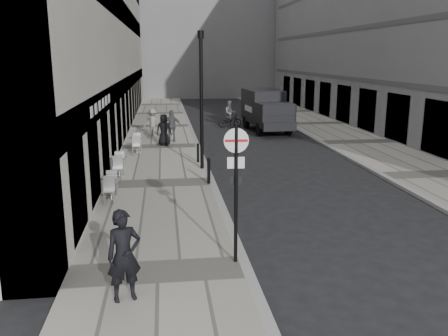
% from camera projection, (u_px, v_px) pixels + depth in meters
% --- Properties ---
extents(sidewalk, '(4.00, 60.00, 0.12)m').
position_uv_depth(sidewalk, '(160.00, 147.00, 25.34)').
color(sidewalk, '#A19D92').
rests_on(sidewalk, ground).
extents(far_sidewalk, '(4.00, 60.00, 0.12)m').
position_uv_depth(far_sidewalk, '(357.00, 142.00, 26.69)').
color(far_sidewalk, '#A19D92').
rests_on(far_sidewalk, ground).
extents(building_far, '(24.00, 16.00, 22.00)m').
position_uv_depth(building_far, '(187.00, 6.00, 59.95)').
color(building_far, slate).
rests_on(building_far, ground).
extents(walking_man, '(0.77, 0.62, 1.84)m').
position_uv_depth(walking_man, '(124.00, 256.00, 9.13)').
color(walking_man, black).
rests_on(walking_man, sidewalk).
extents(sign_post, '(0.56, 0.09, 3.23)m').
position_uv_depth(sign_post, '(236.00, 175.00, 10.59)').
color(sign_post, black).
rests_on(sign_post, sidewalk).
extents(lamppost, '(0.26, 0.26, 5.68)m').
position_uv_depth(lamppost, '(201.00, 94.00, 19.56)').
color(lamppost, black).
rests_on(lamppost, sidewalk).
extents(bollard_near, '(0.12, 0.12, 0.92)m').
position_uv_depth(bollard_near, '(209.00, 172.00, 17.76)').
color(bollard_near, black).
rests_on(bollard_near, sidewalk).
extents(bollard_far, '(0.11, 0.11, 0.81)m').
position_uv_depth(bollard_far, '(198.00, 153.00, 21.35)').
color(bollard_far, black).
rests_on(bollard_far, sidewalk).
extents(panel_van, '(2.45, 5.76, 2.65)m').
position_uv_depth(panel_van, '(266.00, 108.00, 30.80)').
color(panel_van, black).
rests_on(panel_van, ground).
extents(cyclist, '(1.78, 0.94, 1.83)m').
position_uv_depth(cyclist, '(230.00, 117.00, 32.75)').
color(cyclist, black).
rests_on(cyclist, ground).
extents(pedestrian_a, '(1.04, 0.44, 1.77)m').
position_uv_depth(pedestrian_a, '(172.00, 126.00, 26.42)').
color(pedestrian_a, '#545459').
rests_on(pedestrian_a, sidewalk).
extents(pedestrian_b, '(1.09, 0.69, 1.61)m').
position_uv_depth(pedestrian_b, '(153.00, 122.00, 28.54)').
color(pedestrian_b, gray).
rests_on(pedestrian_b, sidewalk).
extents(pedestrian_c, '(0.91, 0.68, 1.69)m').
position_uv_depth(pedestrian_c, '(164.00, 130.00, 25.34)').
color(pedestrian_c, black).
rests_on(pedestrian_c, sidewalk).
extents(cafe_table_near, '(0.67, 1.52, 0.87)m').
position_uv_depth(cafe_table_near, '(111.00, 186.00, 15.88)').
color(cafe_table_near, '#B2B1B4').
rests_on(cafe_table_near, sidewalk).
extents(cafe_table_mid, '(0.71, 1.59, 0.91)m').
position_uv_depth(cafe_table_mid, '(119.00, 165.00, 18.90)').
color(cafe_table_mid, silver).
rests_on(cafe_table_mid, sidewalk).
extents(cafe_table_far, '(0.72, 1.62, 0.92)m').
position_uv_depth(cafe_table_far, '(137.00, 143.00, 23.47)').
color(cafe_table_far, silver).
rests_on(cafe_table_far, sidewalk).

